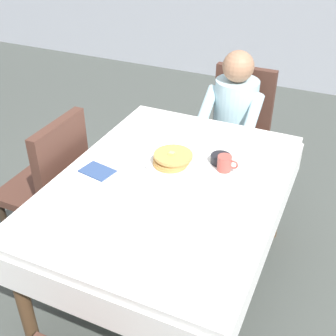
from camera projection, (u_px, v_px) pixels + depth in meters
ground_plane at (168, 281)px, 2.63m from camera, size 14.00×14.00×0.00m
dining_table_main at (168, 195)px, 2.27m from camera, size 1.12×1.52×0.74m
chair_diner at (238, 123)px, 3.22m from camera, size 0.44×0.45×0.93m
diner_person at (233, 115)px, 3.02m from camera, size 0.40×0.43×1.12m
chair_left_side at (52, 179)px, 2.61m from camera, size 0.45×0.44×0.93m
plate_breakfast at (172, 165)px, 2.33m from camera, size 0.28×0.28×0.02m
breakfast_stack at (172, 159)px, 2.32m from camera, size 0.21×0.21×0.07m
cup_coffee at (225, 163)px, 2.28m from camera, size 0.11×0.08×0.08m
bowl_butter at (221, 159)px, 2.36m from camera, size 0.11×0.11×0.04m
syrup_pitcher at (152, 138)px, 2.52m from camera, size 0.08×0.08×0.07m
fork_left_of_plate at (139, 160)px, 2.39m from camera, size 0.02×0.18×0.00m
knife_right_of_plate at (203, 176)px, 2.26m from camera, size 0.04×0.20×0.00m
spoon_near_edge at (155, 200)px, 2.08m from camera, size 0.15×0.03×0.00m
napkin_folded at (97, 171)px, 2.29m from camera, size 0.19×0.15×0.01m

